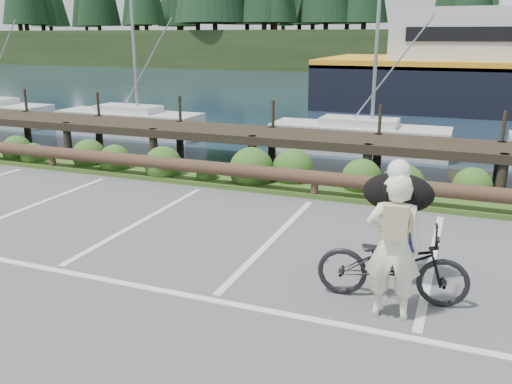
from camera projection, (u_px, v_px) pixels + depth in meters
ground at (224, 288)px, 7.48m from camera, size 72.00×72.00×0.00m
harbor_backdrop at (456, 59)px, 77.44m from camera, size 170.00×160.00×30.00m
vegetation_strip at (323, 188)px, 12.20m from camera, size 34.00×1.60×0.10m
log_rail at (314, 198)px, 11.59m from camera, size 32.00×0.30×0.60m
bicycle at (392, 264)px, 7.01m from camera, size 1.99×0.87×1.02m
cyclist at (393, 247)px, 6.48m from camera, size 0.71×0.51×1.84m
dog at (398, 193)px, 7.36m from camera, size 0.56×1.00×0.55m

